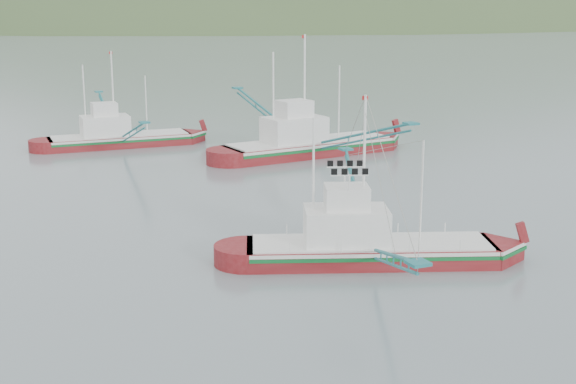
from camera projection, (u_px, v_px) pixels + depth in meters
name	position (u px, v px, depth m)	size (l,w,h in m)	color
ground	(337.00, 280.00, 39.76)	(1200.00, 1200.00, 0.00)	slate
main_boat	(369.00, 227.00, 42.08)	(13.45, 22.77, 9.59)	maroon
bg_boat_far	(117.00, 133.00, 75.84)	(13.32, 23.93, 9.68)	maroon
bg_boat_right	(307.00, 136.00, 71.43)	(16.07, 28.34, 11.51)	maroon
headland_right	(364.00, 22.00, 516.45)	(684.00, 432.00, 306.00)	#3A5129
ridge_distant	(4.00, 20.00, 550.04)	(960.00, 400.00, 240.00)	slate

